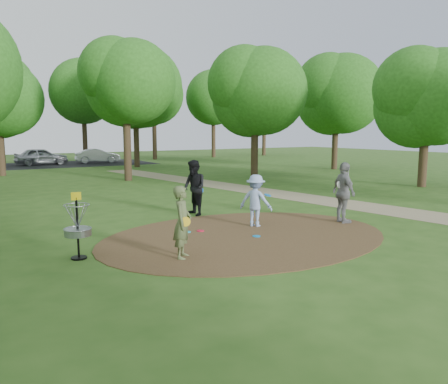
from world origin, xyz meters
TOP-DOWN VIEW (x-y plane):
  - ground at (0.00, 0.00)m, footprint 100.00×100.00m
  - dirt_clearing at (0.00, 0.00)m, footprint 8.40×8.40m
  - footpath at (6.50, 2.00)m, footprint 7.55×39.89m
  - parking_lot at (2.00, 30.00)m, footprint 14.00×8.00m
  - player_observer_with_disc at (-2.46, -0.93)m, footprint 0.69×0.73m
  - player_throwing_with_disc at (0.94, 0.89)m, footprint 1.16×1.19m
  - player_walking_with_disc at (0.20, 3.47)m, footprint 0.75×0.93m
  - player_waiting_with_disc at (3.59, -0.18)m, footprint 0.76×1.22m
  - disc_ground_cyan at (-1.23, 1.24)m, footprint 0.22×0.22m
  - disc_ground_blue at (0.16, -0.23)m, footprint 0.22×0.22m
  - disc_ground_red at (-0.83, 1.17)m, footprint 0.22×0.22m
  - car_left at (-0.18, 30.33)m, footprint 4.30×1.74m
  - car_right at (4.55, 30.03)m, footprint 4.05×1.90m
  - disc_golf_basket at (-4.50, 0.30)m, footprint 0.63×0.63m
  - tree_ring at (2.55, 8.70)m, footprint 37.05×45.75m

SIDE VIEW (x-z plane):
  - ground at x=0.00m, z-range 0.00..0.00m
  - parking_lot at x=2.00m, z-range 0.00..0.01m
  - footpath at x=6.50m, z-range 0.00..0.01m
  - dirt_clearing at x=0.00m, z-range 0.00..0.02m
  - disc_ground_cyan at x=-1.23m, z-range 0.02..0.04m
  - disc_ground_blue at x=0.16m, z-range 0.02..0.04m
  - disc_ground_red at x=-0.83m, z-range 0.02..0.04m
  - car_right at x=4.55m, z-range 0.00..1.28m
  - car_left at x=-0.18m, z-range 0.00..1.46m
  - player_throwing_with_disc at x=0.94m, z-range 0.00..1.60m
  - player_observer_with_disc at x=-2.46m, z-range 0.00..1.68m
  - disc_golf_basket at x=-4.50m, z-range 0.10..1.64m
  - player_walking_with_disc at x=0.20m, z-range 0.00..1.92m
  - player_waiting_with_disc at x=3.59m, z-range 0.00..1.94m
  - tree_ring at x=2.55m, z-range 0.56..9.98m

